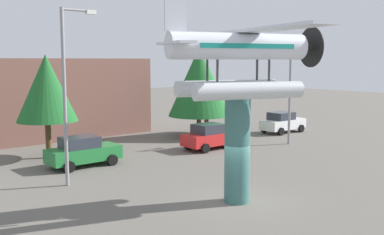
% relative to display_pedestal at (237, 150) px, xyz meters
% --- Properties ---
extents(ground_plane, '(140.00, 140.00, 0.00)m').
position_rel_display_pedestal_xyz_m(ground_plane, '(0.00, 0.00, -2.27)').
color(ground_plane, '#605B54').
extents(display_pedestal, '(1.10, 1.10, 4.54)m').
position_rel_display_pedestal_xyz_m(display_pedestal, '(0.00, 0.00, 0.00)').
color(display_pedestal, '#386B66').
rests_on(display_pedestal, ground).
extents(floatplane_monument, '(7.20, 10.23, 4.00)m').
position_rel_display_pedestal_xyz_m(floatplane_monument, '(0.12, -0.04, 3.94)').
color(floatplane_monument, silver).
rests_on(floatplane_monument, display_pedestal).
extents(car_mid_green, '(4.20, 2.02, 1.76)m').
position_rel_display_pedestal_xyz_m(car_mid_green, '(-1.94, 10.47, -1.39)').
color(car_mid_green, '#237A38').
rests_on(car_mid_green, ground).
extents(car_far_red, '(4.20, 2.02, 1.76)m').
position_rel_display_pedestal_xyz_m(car_far_red, '(7.30, 9.62, -1.39)').
color(car_far_red, red).
rests_on(car_far_red, ground).
extents(car_distant_white, '(4.20, 2.02, 1.76)m').
position_rel_display_pedestal_xyz_m(car_distant_white, '(16.88, 11.01, -1.39)').
color(car_distant_white, white).
rests_on(car_distant_white, ground).
extents(streetlight_primary, '(1.84, 0.28, 8.59)m').
position_rel_display_pedestal_xyz_m(streetlight_primary, '(-4.27, 7.21, 2.67)').
color(streetlight_primary, gray).
rests_on(streetlight_primary, ground).
extents(streetlight_secondary, '(1.84, 0.28, 7.47)m').
position_rel_display_pedestal_xyz_m(streetlight_secondary, '(13.14, 7.27, 2.10)').
color(streetlight_secondary, gray).
rests_on(streetlight_secondary, ground).
extents(storefront_building, '(13.37, 6.42, 6.25)m').
position_rel_display_pedestal_xyz_m(storefront_building, '(2.06, 22.00, 0.85)').
color(storefront_building, brown).
rests_on(storefront_building, ground).
extents(tree_east, '(3.75, 3.75, 6.49)m').
position_rel_display_pedestal_xyz_m(tree_east, '(-2.48, 14.00, 2.12)').
color(tree_east, brown).
rests_on(tree_east, ground).
extents(tree_center_back, '(4.91, 4.91, 7.15)m').
position_rel_display_pedestal_xyz_m(tree_center_back, '(10.10, 14.05, 2.14)').
color(tree_center_back, brown).
rests_on(tree_center_back, ground).
extents(tree_far_east, '(3.76, 3.76, 5.99)m').
position_rel_display_pedestal_xyz_m(tree_far_east, '(11.45, 14.63, 1.62)').
color(tree_far_east, brown).
rests_on(tree_far_east, ground).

